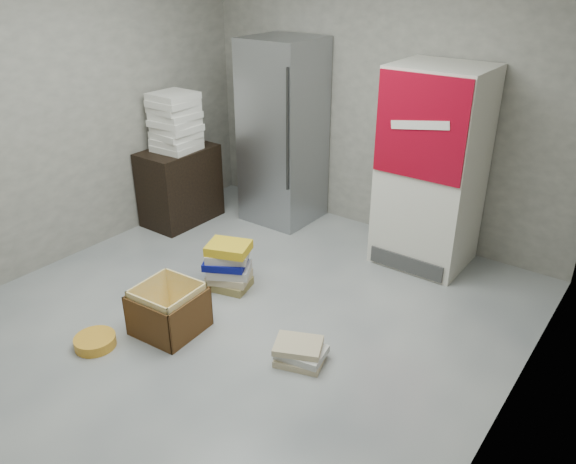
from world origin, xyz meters
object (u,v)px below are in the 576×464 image
(steel_fridge, at_px, (283,133))
(phonebook_stack_main, at_px, (228,266))
(wood_shelf, at_px, (180,185))
(cardboard_box, at_px, (169,312))
(coke_cooler, at_px, (432,169))

(steel_fridge, xyz_separation_m, phonebook_stack_main, (0.53, -1.49, -0.74))
(wood_shelf, height_order, cardboard_box, wood_shelf)
(coke_cooler, distance_m, phonebook_stack_main, 1.98)
(wood_shelf, relative_size, phonebook_stack_main, 1.74)
(wood_shelf, bearing_deg, cardboard_box, -46.56)
(coke_cooler, bearing_deg, cardboard_box, -115.94)
(steel_fridge, height_order, cardboard_box, steel_fridge)
(phonebook_stack_main, relative_size, cardboard_box, 0.93)
(wood_shelf, xyz_separation_m, cardboard_box, (1.41, -1.48, -0.25))
(phonebook_stack_main, bearing_deg, coke_cooler, 29.37)
(steel_fridge, height_order, phonebook_stack_main, steel_fridge)
(steel_fridge, bearing_deg, wood_shelf, -138.69)
(steel_fridge, distance_m, phonebook_stack_main, 1.74)
(coke_cooler, distance_m, cardboard_box, 2.57)
(coke_cooler, distance_m, wood_shelf, 2.63)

